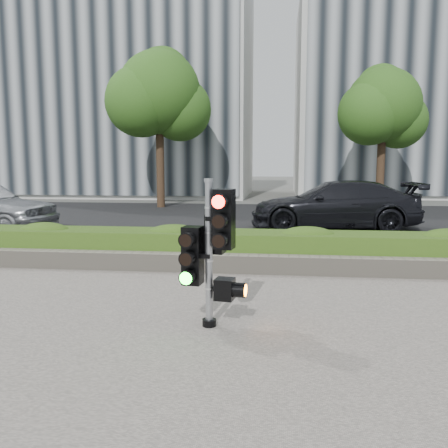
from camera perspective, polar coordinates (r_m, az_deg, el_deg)
The scene contains 12 objects.
ground at distance 7.24m, azimuth -1.00°, elevation -9.48°, with size 120.00×120.00×0.00m, color #51514C.
sidewalk at distance 4.93m, azimuth -5.05°, elevation -17.77°, with size 16.00×11.00×0.03m, color #9E9389.
road at distance 17.01m, azimuth 3.47°, elevation 0.42°, with size 60.00×13.00×0.02m, color black.
curb at distance 10.26m, azimuth 1.34°, elevation -4.03°, with size 60.00×0.25×0.12m, color gray.
stone_wall at distance 9.01m, azimuth 0.61°, elevation -4.75°, with size 12.00×0.32×0.34m, color gray.
hedge at distance 9.61m, azimuth 1.02°, elevation -2.93°, with size 12.00×1.00×0.68m, color olive.
building_left at distance 31.92m, azimuth -12.13°, elevation 17.10°, with size 16.00×9.00×15.00m, color #B7B7B2.
building_right at distance 33.64m, azimuth 24.74°, elevation 13.50°, with size 18.00×10.00×12.00m, color #B7B7B2.
tree_left at distance 22.29m, azimuth -7.83°, elevation 15.03°, with size 4.61×4.03×7.34m.
tree_right at distance 22.99m, azimuth 18.53°, elevation 13.07°, with size 4.10×3.58×6.53m.
traffic_signal at distance 5.95m, azimuth -1.51°, elevation -2.62°, with size 0.67×0.52×1.88m.
car_dark at distance 15.23m, azimuth 13.14°, elevation 2.28°, with size 2.11×5.19×1.51m, color black.
Camera 1 is at (0.92, -6.86, 2.12)m, focal length 38.00 mm.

